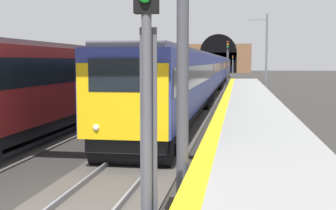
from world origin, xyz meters
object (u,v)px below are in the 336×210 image
Objects in this scene: train_adjacent_platform at (144,72)px; railway_signal_near at (147,75)px; train_main_approaching at (211,70)px; railway_signal_far at (233,63)px; railway_signal_mid at (228,59)px; catenary_mast_near at (266,52)px.

railway_signal_near is at bearing -168.32° from train_adjacent_platform.
railway_signal_far reaches higher than train_main_approaching.
railway_signal_mid is 50.18m from railway_signal_far.
railway_signal_mid is 0.72× the size of catenary_mast_near.
railway_signal_near is (-48.01, -1.83, 0.84)m from train_main_approaching.
railway_signal_near reaches higher than train_adjacent_platform.
catenary_mast_near is at bearing 174.23° from railway_signal_near.
railway_signal_near is 102.12m from railway_signal_far.
railway_signal_near is at bearing 174.23° from catenary_mast_near.
railway_signal_near is 0.62× the size of catenary_mast_near.
catenary_mast_near reaches higher than railway_signal_near.
catenary_mast_near reaches higher than train_adjacent_platform.
railway_signal_far is at bearing -6.07° from train_adjacent_platform.
railway_signal_mid is 10.46m from catenary_mast_near.
railway_signal_far is 0.57× the size of catenary_mast_near.
train_adjacent_platform is at bearing -20.44° from railway_signal_mid.
catenary_mast_near is at bearing 24.25° from railway_signal_mid.
railway_signal_far is at bearing 4.11° from catenary_mast_near.
train_adjacent_platform is at bearing -19.05° from train_main_approaching.
train_main_approaching is 10.29× the size of catenary_mast_near.
railway_signal_near is at bearing 0.00° from railway_signal_far.
train_adjacent_platform is 69.35m from railway_signal_far.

